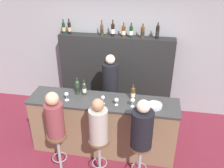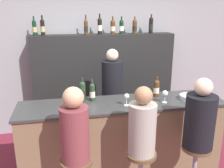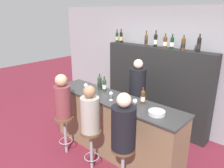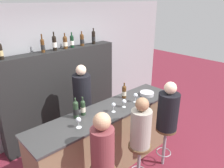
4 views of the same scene
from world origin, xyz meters
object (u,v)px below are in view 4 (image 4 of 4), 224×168
(metal_bowl, at_px, (147,94))
(bartender, at_px, (83,112))
(wine_bottle_counter_1, at_px, (83,107))
(wine_bottle_backbar_2, at_px, (43,45))
(wine_bottle_backbar_4, at_px, (65,42))
(wine_bottle_backbar_6, at_px, (82,40))
(wine_glass_1, at_px, (114,105))
(wine_glass_2, at_px, (124,102))
(guest_seated_left, at_px, (102,146))
(guest_seated_middle, at_px, (141,126))
(bar_stool_right, at_px, (165,137))
(wine_bottle_backbar_3, at_px, (54,43))
(bar_stool_middle, at_px, (139,155))
(wine_bottle_backbar_7, at_px, (94,37))
(wine_bottle_backbar_1, at_px, (0,51))
(wine_glass_3, at_px, (135,96))
(wine_bottle_counter_2, at_px, (124,92))
(wine_bottle_counter_0, at_px, (76,109))
(guest_seated_right, at_px, (168,109))
(wine_glass_0, at_px, (78,120))

(metal_bowl, height_order, bartender, bartender)
(wine_bottle_counter_1, bearing_deg, wine_bottle_backbar_2, 87.04)
(wine_bottle_backbar_4, distance_m, wine_bottle_backbar_6, 0.38)
(wine_bottle_backbar_4, relative_size, wine_glass_1, 1.92)
(wine_bottle_backbar_4, distance_m, wine_glass_2, 1.65)
(guest_seated_left, bearing_deg, wine_glass_1, 37.91)
(wine_glass_2, bearing_deg, guest_seated_middle, -110.52)
(wine_bottle_backbar_4, height_order, guest_seated_left, wine_bottle_backbar_4)
(wine_bottle_counter_1, bearing_deg, guest_seated_left, -109.68)
(wine_glass_2, bearing_deg, bar_stool_right, -47.96)
(wine_glass_2, bearing_deg, wine_bottle_backbar_6, 79.09)
(wine_bottle_backbar_3, height_order, bar_stool_middle, wine_bottle_backbar_3)
(wine_bottle_backbar_6, bearing_deg, guest_seated_left, -120.56)
(wine_glass_1, distance_m, guest_seated_left, 0.84)
(wine_bottle_backbar_6, bearing_deg, wine_bottle_counter_1, -126.25)
(guest_seated_left, bearing_deg, metal_bowl, 20.20)
(wine_bottle_counter_1, bearing_deg, wine_bottle_backbar_7, 45.80)
(wine_bottle_backbar_1, distance_m, wine_glass_3, 2.23)
(wine_bottle_backbar_3, height_order, guest_seated_left, wine_bottle_backbar_3)
(wine_bottle_counter_1, height_order, wine_bottle_counter_2, wine_bottle_counter_1)
(wine_bottle_counter_1, height_order, metal_bowl, wine_bottle_counter_1)
(wine_bottle_counter_0, bearing_deg, guest_seated_left, -100.93)
(wine_bottle_backbar_1, height_order, wine_glass_2, wine_bottle_backbar_1)
(bar_stool_right, relative_size, bartender, 0.44)
(wine_bottle_backbar_7, relative_size, wine_glass_2, 2.43)
(wine_bottle_backbar_3, height_order, wine_bottle_backbar_6, wine_bottle_backbar_3)
(wine_bottle_counter_0, xyz_separation_m, guest_seated_right, (1.20, -0.75, -0.14))
(wine_glass_3, height_order, guest_seated_left, guest_seated_left)
(wine_bottle_counter_0, distance_m, bar_stool_right, 1.56)
(wine_glass_3, bearing_deg, wine_bottle_counter_0, 166.56)
(wine_bottle_backbar_2, bearing_deg, guest_seated_left, -99.54)
(wine_bottle_counter_2, relative_size, wine_bottle_backbar_2, 0.87)
(wine_bottle_counter_0, relative_size, wine_glass_3, 1.95)
(wine_bottle_counter_2, height_order, wine_bottle_backbar_7, wine_bottle_backbar_7)
(wine_bottle_backbar_4, bearing_deg, wine_glass_0, -117.42)
(wine_bottle_backbar_2, xyz_separation_m, bar_stool_right, (1.01, -1.98, -1.36))
(wine_glass_1, bearing_deg, wine_bottle_backbar_7, 61.27)
(wine_bottle_counter_0, relative_size, wine_glass_1, 2.04)
(wine_glass_0, relative_size, guest_seated_left, 0.20)
(wine_bottle_counter_1, bearing_deg, wine_bottle_backbar_1, 117.24)
(metal_bowl, xyz_separation_m, guest_seated_middle, (-0.82, -0.56, -0.05))
(wine_bottle_backbar_2, distance_m, bartender, 1.37)
(wine_bottle_backbar_3, xyz_separation_m, metal_bowl, (0.95, -1.42, -0.82))
(wine_bottle_backbar_4, distance_m, wine_bottle_backbar_7, 0.68)
(wine_bottle_counter_0, xyz_separation_m, guest_seated_middle, (0.55, -0.75, -0.16))
(wine_bottle_backbar_2, distance_m, bar_stool_middle, 2.43)
(wine_bottle_counter_1, height_order, wine_glass_1, wine_bottle_counter_1)
(wine_bottle_backbar_1, distance_m, bar_stool_right, 2.95)
(wine_glass_3, distance_m, metal_bowl, 0.37)
(wine_glass_0, bearing_deg, wine_glass_3, -0.00)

